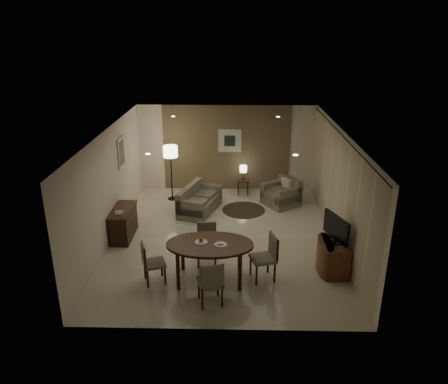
{
  "coord_description": "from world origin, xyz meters",
  "views": [
    {
      "loc": [
        0.25,
        -9.75,
        5.0
      ],
      "look_at": [
        0.0,
        0.2,
        1.15
      ],
      "focal_mm": 35.0,
      "sensor_mm": 36.0,
      "label": 1
    }
  ],
  "objects_px": {
    "dining_table": "(210,262)",
    "chair_far": "(207,245)",
    "console_desk": "(124,223)",
    "chair_right": "(263,258)",
    "chair_near": "(210,282)",
    "chair_left": "(154,263)",
    "floor_lamp": "(171,173)",
    "tv_cabinet": "(334,257)",
    "sofa": "(200,199)",
    "armchair": "(281,192)",
    "side_table": "(243,187)"
  },
  "relations": [
    {
      "from": "chair_far",
      "to": "tv_cabinet",
      "type": "bearing_deg",
      "value": -8.09
    },
    {
      "from": "chair_far",
      "to": "chair_right",
      "type": "relative_size",
      "value": 0.94
    },
    {
      "from": "console_desk",
      "to": "floor_lamp",
      "type": "bearing_deg",
      "value": 71.3
    },
    {
      "from": "sofa",
      "to": "chair_far",
      "type": "bearing_deg",
      "value": -154.63
    },
    {
      "from": "chair_near",
      "to": "chair_right",
      "type": "height_order",
      "value": "chair_right"
    },
    {
      "from": "chair_near",
      "to": "armchair",
      "type": "relative_size",
      "value": 1.03
    },
    {
      "from": "chair_right",
      "to": "console_desk",
      "type": "bearing_deg",
      "value": -134.98
    },
    {
      "from": "chair_far",
      "to": "armchair",
      "type": "height_order",
      "value": "chair_far"
    },
    {
      "from": "armchair",
      "to": "sofa",
      "type": "bearing_deg",
      "value": -110.21
    },
    {
      "from": "console_desk",
      "to": "chair_right",
      "type": "bearing_deg",
      "value": -28.86
    },
    {
      "from": "tv_cabinet",
      "to": "chair_far",
      "type": "distance_m",
      "value": 2.76
    },
    {
      "from": "chair_near",
      "to": "sofa",
      "type": "relative_size",
      "value": 0.6
    },
    {
      "from": "chair_left",
      "to": "floor_lamp",
      "type": "distance_m",
      "value": 4.58
    },
    {
      "from": "floor_lamp",
      "to": "sofa",
      "type": "bearing_deg",
      "value": -44.97
    },
    {
      "from": "sofa",
      "to": "side_table",
      "type": "relative_size",
      "value": 3.32
    },
    {
      "from": "console_desk",
      "to": "chair_near",
      "type": "bearing_deg",
      "value": -49.72
    },
    {
      "from": "dining_table",
      "to": "side_table",
      "type": "bearing_deg",
      "value": 81.25
    },
    {
      "from": "chair_far",
      "to": "chair_right",
      "type": "bearing_deg",
      "value": -29.02
    },
    {
      "from": "chair_far",
      "to": "armchair",
      "type": "xyz_separation_m",
      "value": [
        1.96,
        3.43,
        -0.06
      ]
    },
    {
      "from": "tv_cabinet",
      "to": "chair_right",
      "type": "height_order",
      "value": "chair_right"
    },
    {
      "from": "console_desk",
      "to": "sofa",
      "type": "relative_size",
      "value": 0.77
    },
    {
      "from": "chair_far",
      "to": "console_desk",
      "type": "bearing_deg",
      "value": 146.41
    },
    {
      "from": "dining_table",
      "to": "chair_left",
      "type": "height_order",
      "value": "chair_left"
    },
    {
      "from": "console_desk",
      "to": "side_table",
      "type": "xyz_separation_m",
      "value": [
        3.01,
        3.05,
        -0.14
      ]
    },
    {
      "from": "console_desk",
      "to": "chair_left",
      "type": "bearing_deg",
      "value": -60.93
    },
    {
      "from": "tv_cabinet",
      "to": "side_table",
      "type": "xyz_separation_m",
      "value": [
        -1.88,
        4.55,
        -0.11
      ]
    },
    {
      "from": "tv_cabinet",
      "to": "chair_left",
      "type": "xyz_separation_m",
      "value": [
        -3.77,
        -0.51,
        0.09
      ]
    },
    {
      "from": "console_desk",
      "to": "chair_near",
      "type": "distance_m",
      "value": 3.56
    },
    {
      "from": "chair_right",
      "to": "sofa",
      "type": "height_order",
      "value": "chair_right"
    },
    {
      "from": "console_desk",
      "to": "dining_table",
      "type": "distance_m",
      "value": 2.95
    },
    {
      "from": "chair_right",
      "to": "chair_far",
      "type": "bearing_deg",
      "value": -132.01
    },
    {
      "from": "dining_table",
      "to": "chair_far",
      "type": "bearing_deg",
      "value": 99.51
    },
    {
      "from": "chair_left",
      "to": "armchair",
      "type": "relative_size",
      "value": 0.98
    },
    {
      "from": "tv_cabinet",
      "to": "floor_lamp",
      "type": "relative_size",
      "value": 0.54
    },
    {
      "from": "chair_left",
      "to": "side_table",
      "type": "bearing_deg",
      "value": -40.23
    },
    {
      "from": "console_desk",
      "to": "floor_lamp",
      "type": "height_order",
      "value": "floor_lamp"
    },
    {
      "from": "chair_left",
      "to": "floor_lamp",
      "type": "relative_size",
      "value": 0.53
    },
    {
      "from": "console_desk",
      "to": "chair_left",
      "type": "height_order",
      "value": "chair_left"
    },
    {
      "from": "floor_lamp",
      "to": "chair_near",
      "type": "bearing_deg",
      "value": -74.66
    },
    {
      "from": "armchair",
      "to": "side_table",
      "type": "relative_size",
      "value": 1.91
    },
    {
      "from": "side_table",
      "to": "chair_far",
      "type": "bearing_deg",
      "value": -101.38
    },
    {
      "from": "floor_lamp",
      "to": "chair_far",
      "type": "bearing_deg",
      "value": -71.31
    },
    {
      "from": "dining_table",
      "to": "floor_lamp",
      "type": "distance_m",
      "value": 4.67
    },
    {
      "from": "armchair",
      "to": "chair_right",
      "type": "bearing_deg",
      "value": -43.82
    },
    {
      "from": "console_desk",
      "to": "armchair",
      "type": "relative_size",
      "value": 1.33
    },
    {
      "from": "armchair",
      "to": "side_table",
      "type": "height_order",
      "value": "armchair"
    },
    {
      "from": "chair_left",
      "to": "sofa",
      "type": "height_order",
      "value": "chair_left"
    },
    {
      "from": "armchair",
      "to": "floor_lamp",
      "type": "xyz_separation_m",
      "value": [
        -3.25,
        0.38,
        0.43
      ]
    },
    {
      "from": "chair_near",
      "to": "sofa",
      "type": "height_order",
      "value": "chair_near"
    },
    {
      "from": "chair_near",
      "to": "chair_left",
      "type": "height_order",
      "value": "chair_near"
    }
  ]
}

